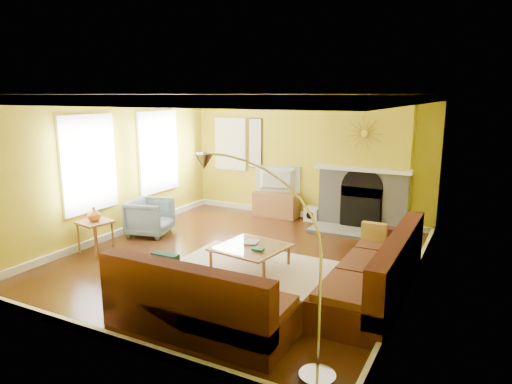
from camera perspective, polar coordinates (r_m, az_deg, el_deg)
The scene contains 27 objects.
floor at distance 7.74m, azimuth -2.06°, elevation -8.37°, with size 5.50×6.00×0.02m, color #532A11.
ceiling at distance 7.25m, azimuth -2.22°, elevation 12.19°, with size 5.50×6.00×0.02m, color white.
wall_back at distance 10.07m, azimuth 6.35°, elevation 4.35°, with size 5.50×0.02×2.70m, color gold.
wall_front at distance 5.05m, azimuth -19.24°, elevation -4.08°, with size 5.50×0.02×2.70m, color gold.
wall_left at distance 9.05m, azimuth -17.56°, elevation 2.98°, with size 0.02×6.00×2.70m, color gold.
wall_right at distance 6.50m, azimuth 19.54°, elevation -0.57°, with size 0.02×6.00×2.70m, color gold.
baseboard at distance 7.72m, azimuth -2.06°, elevation -7.88°, with size 5.50×6.00×0.12m, color white, non-canonical shape.
crown_molding at distance 7.25m, azimuth -2.22°, elevation 11.64°, with size 5.50×6.00×0.12m, color white, non-canonical shape.
window_left_near at distance 9.95m, azimuth -12.17°, elevation 4.93°, with size 0.06×1.22×1.72m, color white.
window_left_far at distance 8.59m, azimuth -20.24°, elevation 3.34°, with size 0.06×1.22×1.72m, color white.
window_back at distance 10.83m, azimuth -3.19°, elevation 6.01°, with size 0.82×0.06×1.22m, color white.
wall_art at distance 10.52m, azimuth -0.09°, elevation 6.12°, with size 0.34×0.04×1.14m, color white.
fireplace at distance 9.47m, azimuth 13.53°, elevation 3.60°, with size 1.80×0.40×2.70m, color gray, non-canonical shape.
mantel at distance 9.26m, azimuth 13.14°, elevation 2.80°, with size 1.92×0.22×0.08m, color white.
hearth at distance 9.24m, azimuth 12.29°, elevation -4.96°, with size 1.80×0.70×0.06m, color gray.
sunburst at distance 9.19m, azimuth 13.36°, elevation 7.12°, with size 0.70×0.04×0.70m, color olive, non-canonical shape.
rug at distance 7.34m, azimuth -0.81°, elevation -9.41°, with size 2.40×1.80×0.02m, color beige.
sectional_sofa at distance 6.37m, azimuth 3.63°, elevation -8.60°, with size 3.10×3.70×0.90m, color #491E17, non-canonical shape.
coffee_table at distance 7.20m, azimuth -0.65°, elevation -8.21°, with size 1.00×1.00×0.40m, color white, non-canonical shape.
media_console at distance 10.27m, azimuth 2.56°, elevation -1.55°, with size 1.00×0.45×0.55m, color #9B6538.
tv at distance 10.15m, azimuth 2.59°, elevation 1.58°, with size 1.02×0.13×0.59m, color black.
subwoofer at distance 10.01m, azimuth 7.05°, elevation -2.73°, with size 0.30×0.30×0.30m, color white.
armchair at distance 9.13m, azimuth -13.11°, elevation -3.10°, with size 0.76×0.78×0.71m, color slate.
side_table at distance 8.45m, azimuth -19.41°, elevation -5.26°, with size 0.50×0.50×0.55m, color #9B6538, non-canonical shape.
vase at distance 8.35m, azimuth -19.60°, elevation -2.64°, with size 0.24×0.24×0.25m, color orange.
book at distance 7.28m, azimuth -1.33°, elevation -6.22°, with size 0.20×0.27×0.03m, color white.
arc_lamp at distance 4.50m, azimuth 1.05°, elevation -9.25°, with size 1.35×0.36×2.12m, color silver, non-canonical shape.
Camera 1 is at (3.58, -6.31, 2.70)m, focal length 32.00 mm.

